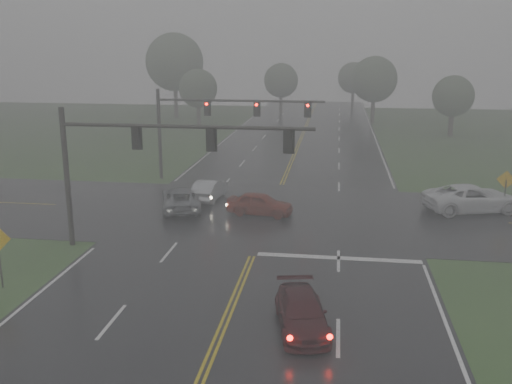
% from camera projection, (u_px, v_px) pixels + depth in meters
% --- Properties ---
extents(main_road, '(18.00, 160.00, 0.02)m').
position_uv_depth(main_road, '(266.00, 223.00, 35.64)').
color(main_road, black).
rests_on(main_road, ground).
extents(cross_street, '(120.00, 14.00, 0.02)m').
position_uv_depth(cross_street, '(270.00, 214.00, 37.55)').
color(cross_street, black).
rests_on(cross_street, ground).
extents(stop_bar, '(8.50, 0.50, 0.01)m').
position_uv_depth(stop_bar, '(338.00, 258.00, 29.66)').
color(stop_bar, silver).
rests_on(stop_bar, ground).
extents(sedan_maroon, '(2.70, 4.79, 1.31)m').
position_uv_depth(sedan_maroon, '(301.00, 328.00, 22.36)').
color(sedan_maroon, '#34090D').
rests_on(sedan_maroon, ground).
extents(sedan_red, '(4.52, 2.34, 1.47)m').
position_uv_depth(sedan_red, '(260.00, 215.00, 37.29)').
color(sedan_red, maroon).
rests_on(sedan_red, ground).
extents(sedan_silver, '(1.92, 4.56, 1.46)m').
position_uv_depth(sedan_silver, '(209.00, 199.00, 40.99)').
color(sedan_silver, '#A3A6AB').
rests_on(sedan_silver, ground).
extents(car_grey, '(3.87, 5.76, 1.47)m').
position_uv_depth(car_grey, '(181.00, 210.00, 38.47)').
color(car_grey, slate).
rests_on(car_grey, ground).
extents(pickup_white, '(6.95, 4.60, 1.77)m').
position_uv_depth(pickup_white, '(471.00, 211.00, 38.08)').
color(pickup_white, white).
rests_on(pickup_white, ground).
extents(signal_gantry_near, '(13.48, 0.33, 7.62)m').
position_uv_depth(signal_gantry_near, '(139.00, 152.00, 29.87)').
color(signal_gantry_near, black).
rests_on(signal_gantry_near, ground).
extents(signal_gantry_far, '(13.56, 0.37, 7.38)m').
position_uv_depth(signal_gantry_far, '(209.00, 117.00, 45.73)').
color(signal_gantry_far, black).
rests_on(signal_gantry_far, ground).
extents(sign_diamond_east, '(1.18, 0.32, 2.89)m').
position_uv_depth(sign_diamond_east, '(506.00, 185.00, 37.07)').
color(sign_diamond_east, black).
rests_on(sign_diamond_east, ground).
extents(tree_nw_a, '(5.25, 5.25, 7.70)m').
position_uv_depth(tree_nw_a, '(198.00, 88.00, 77.50)').
color(tree_nw_a, '#332921').
rests_on(tree_nw_a, ground).
extents(tree_ne_a, '(6.38, 6.38, 9.38)m').
position_uv_depth(tree_ne_a, '(374.00, 79.00, 79.28)').
color(tree_ne_a, '#332921').
rests_on(tree_ne_a, ground).
extents(tree_n_mid, '(5.48, 5.48, 8.06)m').
position_uv_depth(tree_n_mid, '(281.00, 80.00, 91.26)').
color(tree_n_mid, '#332921').
rests_on(tree_n_mid, ground).
extents(tree_e_near, '(4.97, 4.97, 7.30)m').
position_uv_depth(tree_e_near, '(453.00, 96.00, 68.75)').
color(tree_e_near, '#332921').
rests_on(tree_e_near, ground).
extents(tree_nw_b, '(8.61, 8.61, 12.65)m').
position_uv_depth(tree_nw_b, '(175.00, 62.00, 84.97)').
color(tree_nw_b, '#332921').
rests_on(tree_nw_b, ground).
extents(tree_n_far, '(5.43, 5.43, 7.98)m').
position_uv_depth(tree_n_far, '(353.00, 78.00, 99.35)').
color(tree_n_far, '#332921').
rests_on(tree_n_far, ground).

